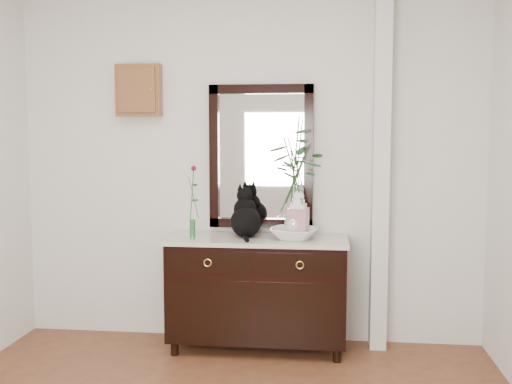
# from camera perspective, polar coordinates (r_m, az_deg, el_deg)

# --- Properties ---
(wall_back) EXTENTS (3.60, 0.04, 2.70)m
(wall_back) POSITION_cam_1_polar(r_m,az_deg,el_deg) (4.64, -0.73, 2.28)
(wall_back) COLOR silver
(wall_back) RESTS_ON ground
(pilaster) EXTENTS (0.12, 0.20, 2.70)m
(pilaster) POSITION_cam_1_polar(r_m,az_deg,el_deg) (4.54, 11.76, 2.09)
(pilaster) COLOR silver
(pilaster) RESTS_ON ground
(sideboard) EXTENTS (1.33, 0.52, 0.82)m
(sideboard) POSITION_cam_1_polar(r_m,az_deg,el_deg) (4.52, 0.15, -9.08)
(sideboard) COLOR black
(sideboard) RESTS_ON ground
(wall_mirror) EXTENTS (0.80, 0.06, 1.10)m
(wall_mirror) POSITION_cam_1_polar(r_m,az_deg,el_deg) (4.61, 0.48, 3.38)
(wall_mirror) COLOR black
(wall_mirror) RESTS_ON wall_back
(key_cabinet) EXTENTS (0.35, 0.10, 0.40)m
(key_cabinet) POSITION_cam_1_polar(r_m,az_deg,el_deg) (4.79, -11.09, 9.46)
(key_cabinet) COLOR brown
(key_cabinet) RESTS_ON wall_back
(cat) EXTENTS (0.33, 0.38, 0.37)m
(cat) POSITION_cam_1_polar(r_m,az_deg,el_deg) (4.46, -0.98, -1.91)
(cat) COLOR black
(cat) RESTS_ON sideboard
(lotus_bowl) EXTENTS (0.40, 0.40, 0.08)m
(lotus_bowl) POSITION_cam_1_polar(r_m,az_deg,el_deg) (4.38, 3.65, -3.97)
(lotus_bowl) COLOR white
(lotus_bowl) RESTS_ON sideboard
(vase_branches) EXTENTS (0.48, 0.48, 0.88)m
(vase_branches) POSITION_cam_1_polar(r_m,az_deg,el_deg) (4.33, 3.69, 1.50)
(vase_branches) COLOR silver
(vase_branches) RESTS_ON lotus_bowl
(bud_vase_rose) EXTENTS (0.07, 0.07, 0.55)m
(bud_vase_rose) POSITION_cam_1_polar(r_m,az_deg,el_deg) (4.39, -6.10, -0.91)
(bud_vase_rose) COLOR #2E6D30
(bud_vase_rose) RESTS_ON sideboard
(ginger_jar) EXTENTS (0.16, 0.16, 0.37)m
(ginger_jar) POSITION_cam_1_polar(r_m,az_deg,el_deg) (4.36, 4.05, -2.14)
(ginger_jar) COLOR silver
(ginger_jar) RESTS_ON sideboard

